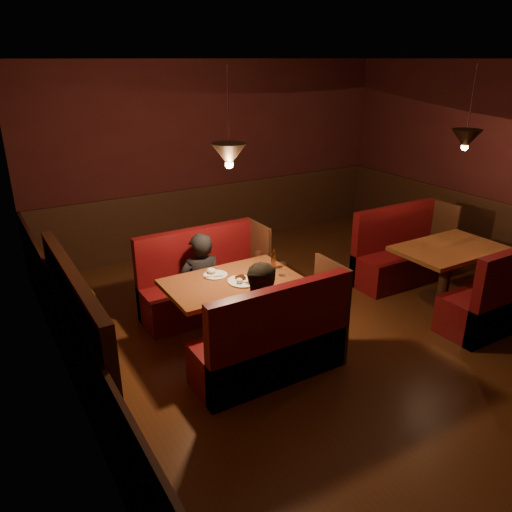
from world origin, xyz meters
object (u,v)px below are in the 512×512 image
second_bench_near (503,301)px  diner_b (265,302)px  main_bench_far (203,287)px  diner_a (200,263)px  main_bench_near (274,347)px  main_table (233,294)px  second_table (447,261)px  second_bench_far (400,257)px

second_bench_near → diner_b: 2.87m
main_bench_far → diner_a: (-0.09, -0.14, 0.38)m
main_bench_near → second_bench_near: 2.82m
second_bench_near → diner_b: bearing=165.5°
diner_a → main_bench_far: bearing=-113.3°
main_table → second_table: bearing=-10.7°
second_bench_near → diner_a: size_ratio=1.02×
second_table → diner_a: (-2.83, 1.17, 0.16)m
main_bench_far → second_table: 3.04m
main_table → diner_a: 0.67m
diner_a → second_table: bearing=167.3°
diner_b → main_bench_far: bearing=115.3°
main_bench_far → diner_b: diner_b is taller
main_bench_far → diner_a: 0.42m
main_bench_far → main_bench_near: (0.00, -1.57, 0.00)m
main_bench_far → main_table: bearing=-91.2°
main_bench_near → diner_a: 1.49m
main_bench_far → second_bench_far: (2.77, -0.52, -0.00)m
main_bench_near → diner_a: (-0.09, 1.43, 0.38)m
second_bench_far → diner_b: (-2.75, -0.86, 0.40)m
diner_a → diner_b: (0.11, -1.24, 0.02)m
main_table → diner_a: bearing=96.6°
diner_b → second_bench_far: bearing=42.0°
second_bench_far → diner_b: diner_b is taller
main_bench_near → second_bench_near: bearing=-10.6°
second_bench_far → second_bench_near: same height
diner_a → diner_b: 1.25m
second_bench_near → diner_b: diner_b is taller
main_table → main_bench_near: size_ratio=0.91×
main_table → main_bench_near: bearing=-88.8°
second_bench_near → second_table: bearing=92.2°
second_bench_far → diner_b: size_ratio=0.99×
second_table → second_bench_near: second_bench_near is taller
main_bench_near → second_bench_near: (2.77, -0.52, -0.00)m
main_bench_near → second_table: size_ratio=1.16×
second_bench_near → diner_b: (-2.75, 0.71, 0.40)m
main_bench_near → second_table: main_bench_near is taller
main_table → second_bench_near: (2.78, -1.31, -0.24)m
main_bench_far → second_bench_far: size_ratio=1.05×
main_table → second_table: size_ratio=1.05×
main_table → diner_b: 0.62m
main_bench_near → diner_b: (0.02, 0.19, 0.40)m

